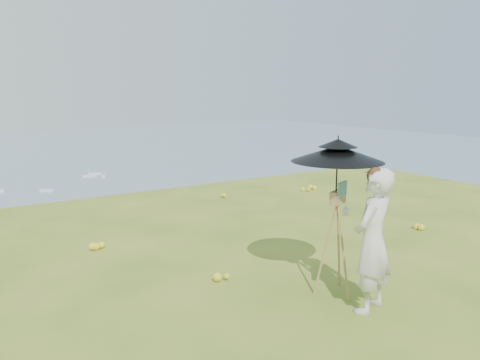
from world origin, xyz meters
TOP-DOWN VIEW (x-y plane):
  - ground at (0.00, 0.00)m, footprint 14.00×14.00m
  - shoreline_tier at (0.00, 75.00)m, footprint 170.00×28.00m
  - slope_trees at (0.00, 35.00)m, footprint 110.00×50.00m
  - harbor_town at (0.00, 75.00)m, footprint 110.00×22.00m
  - wildflowers at (0.00, 0.25)m, footprint 10.00×10.50m
  - painter at (-1.93, -1.37)m, footprint 0.78×0.64m
  - field_easel at (-1.95, -0.76)m, footprint 0.78×0.78m
  - sun_umbrella at (-1.96, -0.73)m, footprint 1.36×1.36m
  - painter_cap at (-1.93, -1.37)m, footprint 0.28×0.31m

SIDE VIEW (x-z plane):
  - shoreline_tier at x=0.00m, z-range -40.00..-32.00m
  - harbor_town at x=0.00m, z-range -32.00..-27.00m
  - slope_trees at x=0.00m, z-range -18.00..-12.00m
  - ground at x=0.00m, z-range 0.00..0.00m
  - wildflowers at x=0.00m, z-range 0.00..0.12m
  - field_easel at x=-1.95m, z-range 0.00..1.59m
  - painter at x=-1.93m, z-range 0.00..1.85m
  - sun_umbrella at x=-1.96m, z-range 1.31..2.19m
  - painter_cap at x=-1.93m, z-range 1.75..1.85m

